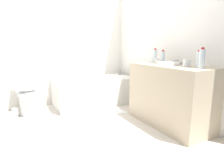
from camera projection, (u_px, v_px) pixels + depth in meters
name	position (u px, v px, depth m)	size (l,w,h in m)	color
ground_plane	(92.00, 125.00, 2.83)	(3.69, 3.69, 0.00)	beige
wall_back_tiled	(63.00, 39.00, 3.77)	(3.04, 0.10, 2.58)	silver
wall_right_mirror	(165.00, 38.00, 3.22)	(0.10, 3.09, 2.58)	silver
bathtub	(94.00, 90.00, 3.82)	(1.56, 0.77, 1.14)	silver
toilet	(27.00, 94.00, 3.24)	(0.35, 0.52, 0.74)	white
vanity_counter	(170.00, 95.00, 2.78)	(0.59, 1.25, 0.89)	tan
sink_basin	(168.00, 63.00, 2.72)	(0.32, 0.32, 0.05)	white
sink_faucet	(177.00, 62.00, 2.81)	(0.12, 0.15, 0.06)	#A0A0A5
water_bottle_0	(199.00, 60.00, 2.35)	(0.07, 0.07, 0.22)	silver
water_bottle_1	(163.00, 57.00, 2.94)	(0.06, 0.06, 0.21)	silver
water_bottle_2	(155.00, 56.00, 3.05)	(0.07, 0.07, 0.23)	silver
water_bottle_3	(202.00, 59.00, 2.27)	(0.07, 0.07, 0.25)	silver
drinking_glass_0	(152.00, 60.00, 3.15)	(0.06, 0.06, 0.08)	white
drinking_glass_1	(188.00, 63.00, 2.53)	(0.07, 0.07, 0.09)	white
drinking_glass_2	(185.00, 63.00, 2.46)	(0.06, 0.06, 0.10)	white
drinking_glass_3	(157.00, 61.00, 2.95)	(0.07, 0.07, 0.08)	white
bath_mat	(106.00, 113.00, 3.33)	(0.64, 0.36, 0.01)	white
toilet_paper_roll	(16.00, 112.00, 3.17)	(0.11, 0.11, 0.14)	white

